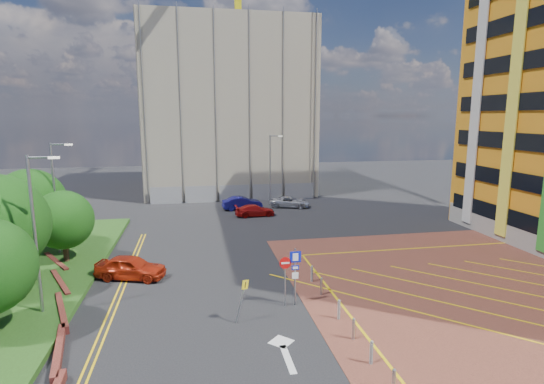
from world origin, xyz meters
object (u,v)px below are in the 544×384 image
object	(u,v)px
car_red_back	(255,210)
warning_sign	(242,296)
lamp_left_near	(36,229)
car_blue_back	(242,203)
car_silver_back	(290,202)
tree_c	(63,220)
sign_cluster	(291,271)
lamp_back	(271,167)
lamp_left_far	(56,194)
tree_d	(31,203)
car_red_left	(131,267)

from	to	relation	value
car_red_back	warning_sign	bearing A→B (deg)	165.93
car_red_back	lamp_left_near	bearing A→B (deg)	141.14
car_blue_back	car_silver_back	distance (m)	5.42
tree_c	car_blue_back	distance (m)	20.89
lamp_left_near	sign_cluster	distance (m)	13.04
tree_c	sign_cluster	world-z (taller)	tree_c
lamp_left_near	lamp_back	xyz separation A→B (m)	(16.50, 26.00, -0.30)
sign_cluster	car_blue_back	world-z (taller)	sign_cluster
lamp_left_far	car_silver_back	world-z (taller)	lamp_left_far
lamp_back	car_blue_back	xyz separation A→B (m)	(-3.69, -2.60, -3.65)
lamp_back	car_silver_back	xyz separation A→B (m)	(1.73, -2.42, -3.75)
tree_d	lamp_left_near	distance (m)	11.76
car_red_left	warning_sign	bearing A→B (deg)	-121.34
lamp_back	car_red_left	size ratio (longest dim) A/B	1.84
sign_cluster	warning_sign	distance (m)	3.21
tree_d	car_red_back	distance (m)	20.25
lamp_back	car_red_back	distance (m)	7.58
tree_c	car_silver_back	size ratio (longest dim) A/B	1.12
car_red_back	lamp_back	bearing A→B (deg)	-29.19
tree_c	sign_cluster	xyz separation A→B (m)	(13.80, -9.02, -1.24)
tree_c	car_red_left	distance (m)	6.29
lamp_left_far	lamp_back	bearing A→B (deg)	40.86
lamp_left_near	car_silver_back	bearing A→B (deg)	52.29
car_red_left	tree_c	bearing A→B (deg)	71.54
tree_d	car_silver_back	bearing A→B (deg)	29.42
tree_d	lamp_left_near	bearing A→B (deg)	-69.65
sign_cluster	car_silver_back	bearing A→B (deg)	77.37
sign_cluster	car_red_back	size ratio (longest dim) A/B	0.79
car_red_back	car_silver_back	distance (m)	5.72
tree_d	car_red_back	xyz separation A→B (m)	(17.82, 9.03, -3.28)
tree_d	lamp_left_far	size ratio (longest dim) A/B	0.76
sign_cluster	car_blue_back	distance (m)	24.44
car_silver_back	car_red_left	bearing A→B (deg)	161.08
tree_d	car_red_left	bearing A→B (deg)	-39.59
lamp_left_near	warning_sign	distance (m)	10.71
tree_c	warning_sign	size ratio (longest dim) A/B	2.18
sign_cluster	car_silver_back	distance (m)	25.24
car_blue_back	car_silver_back	xyz separation A→B (m)	(5.42, 0.18, -0.11)
lamp_back	sign_cluster	world-z (taller)	lamp_back
tree_c	tree_d	xyz separation A→B (m)	(-3.00, 3.00, 0.68)
lamp_left_far	car_silver_back	size ratio (longest dim) A/B	1.84
car_blue_back	car_red_back	size ratio (longest dim) A/B	1.07
tree_d	car_red_left	world-z (taller)	tree_d
warning_sign	lamp_left_near	bearing A→B (deg)	165.97
car_blue_back	tree_d	bearing A→B (deg)	121.72
lamp_left_far	car_silver_back	distance (m)	24.70
tree_d	lamp_back	distance (m)	25.47
warning_sign	car_silver_back	size ratio (longest dim) A/B	0.52
tree_d	warning_sign	size ratio (longest dim) A/B	2.70
lamp_left_near	tree_d	bearing A→B (deg)	110.35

